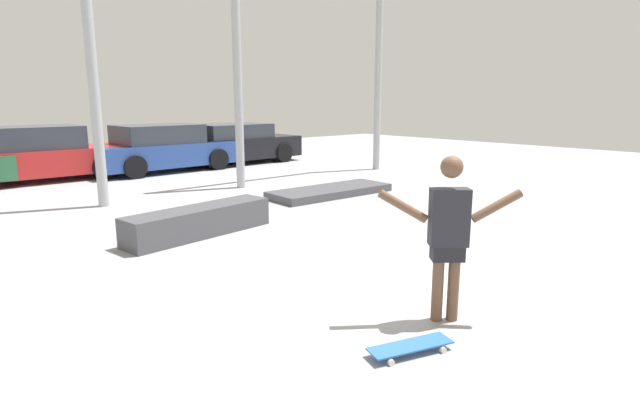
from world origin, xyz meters
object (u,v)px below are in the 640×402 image
skateboarder (448,230)px  manual_pad (330,191)px  parked_car_blue (163,149)px  skateboard (410,346)px  parked_car_black (235,144)px  parked_car_red (36,155)px  grind_box (200,221)px

skateboarder → manual_pad: 6.57m
skateboarder → parked_car_blue: skateboarder is taller
skateboard → manual_pad: 7.12m
skateboarder → parked_car_black: size_ratio=0.37×
parked_car_black → skateboarder: bearing=-115.3°
skateboarder → parked_car_red: (-0.82, 12.03, -0.22)m
manual_pad → parked_car_red: parked_car_red is taller
skateboard → parked_car_red: (-0.05, 12.22, 0.62)m
grind_box → parked_car_red: (-0.56, 7.67, 0.46)m
skateboarder → manual_pad: (3.57, 5.46, -0.82)m
parked_car_red → parked_car_blue: size_ratio=1.05×
skateboard → manual_pad: manual_pad is taller
parked_car_red → parked_car_blue: (3.27, -0.46, -0.02)m
parked_car_black → grind_box: bearing=-127.8°
parked_car_blue → parked_car_black: bearing=2.6°
manual_pad → parked_car_blue: 6.24m
grind_box → manual_pad: bearing=15.9°
skateboarder → parked_car_blue: size_ratio=0.38×
skateboard → parked_car_red: parked_car_red is taller
skateboarder → grind_box: bearing=134.4°
skateboard → parked_car_blue: 12.21m
grind_box → parked_car_blue: parked_car_blue is taller
skateboard → skateboarder: bearing=32.4°
skateboarder → skateboard: size_ratio=2.06×
grind_box → parked_car_black: size_ratio=0.56×
parked_car_black → skateboard: bearing=-118.0°
grind_box → parked_car_blue: (2.72, 7.20, 0.44)m
grind_box → manual_pad: grind_box is taller
skateboarder → parked_car_red: skateboarder is taller
parked_car_red → parked_car_blue: parked_car_red is taller
skateboard → parked_car_blue: bearing=92.9°
skateboard → parked_car_blue: parked_car_blue is taller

